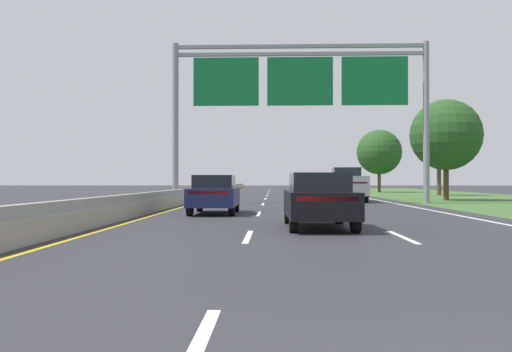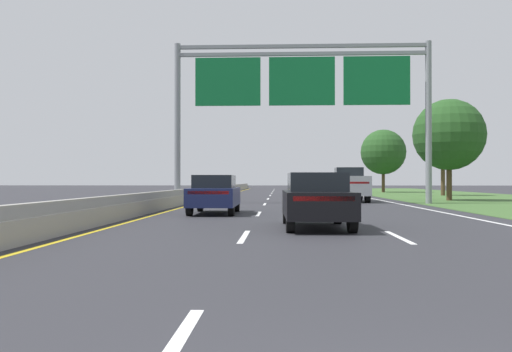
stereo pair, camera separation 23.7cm
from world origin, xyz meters
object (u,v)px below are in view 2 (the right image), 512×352
Objects in this scene: overhead_sign_gantry at (302,89)px; car_navy_left_lane_sedan at (215,194)px; roadside_tree_far at (443,147)px; roadside_tree_mid at (449,135)px; car_black_centre_lane_sedan at (316,199)px; car_red_right_lane_sedan at (339,187)px; roadside_tree_distant at (383,152)px; pickup_truck_silver at (350,185)px; car_white_right_lane_sedan at (332,186)px.

overhead_sign_gantry is 12.11m from car_navy_left_lane_sedan.
roadside_tree_mid is at bearing -104.63° from roadside_tree_far.
car_black_centre_lane_sedan is 23.99m from roadside_tree_mid.
car_navy_left_lane_sedan is (-7.58, -23.20, 0.00)m from car_red_right_lane_sedan.
roadside_tree_distant reaches higher than car_red_right_lane_sedan.
car_black_centre_lane_sedan is 30.00m from car_red_right_lane_sedan.
overhead_sign_gantry reaches higher than car_black_centre_lane_sedan.
pickup_truck_silver is 10.13m from car_red_right_lane_sedan.
car_white_right_lane_sedan is at bearing -7.28° from car_black_centre_lane_sedan.
overhead_sign_gantry is 2.21× the size of roadside_tree_mid.
roadside_tree_mid is (10.28, 21.38, 3.59)m from car_black_centre_lane_sedan.
roadside_tree_mid reaches higher than car_red_right_lane_sedan.
car_navy_left_lane_sedan and car_white_right_lane_sedan have the same top height.
car_black_centre_lane_sedan is at bearing -115.68° from roadside_tree_mid.
overhead_sign_gantry is at bearing -22.42° from car_navy_left_lane_sedan.
car_red_right_lane_sedan is 0.65× the size of roadside_tree_mid.
car_white_right_lane_sedan is at bearing -1.50° from car_red_right_lane_sedan.
overhead_sign_gantry is at bearing -2.09° from car_black_centre_lane_sedan.
roadside_tree_far reaches higher than pickup_truck_silver.
roadside_tree_distant is at bearing 89.07° from roadside_tree_mid.
pickup_truck_silver is 7.79m from roadside_tree_mid.
overhead_sign_gantry reaches higher than pickup_truck_silver.
car_black_centre_lane_sedan is 0.62× the size of roadside_tree_distant.
car_white_right_lane_sedan is 12.94m from roadside_tree_distant.
pickup_truck_silver is 0.76× the size of roadside_tree_distant.
car_white_right_lane_sedan is 0.72× the size of roadside_tree_far.
roadside_tree_distant reaches higher than car_white_right_lane_sedan.
car_red_right_lane_sedan is 18.77m from roadside_tree_distant.
car_navy_left_lane_sedan is 0.62× the size of roadside_tree_distant.
overhead_sign_gantry is 21.30m from car_white_right_lane_sedan.
pickup_truck_silver is 14.92m from car_navy_left_lane_sedan.
car_white_right_lane_sedan is 10.61m from roadside_tree_far.
roadside_tree_mid is 0.95× the size of roadside_tree_distant.
roadside_tree_distant is (6.82, 10.34, 3.76)m from car_white_right_lane_sedan.
car_navy_left_lane_sedan is at bearing 166.44° from car_white_right_lane_sedan.
overhead_sign_gantry is 7.29m from pickup_truck_silver.
car_red_right_lane_sedan is 11.13m from roadside_tree_mid.
pickup_truck_silver is at bearing -165.64° from roadside_tree_mid.
roadside_tree_far is at bearing -34.40° from pickup_truck_silver.
roadside_tree_distant reaches higher than car_navy_left_lane_sedan.
overhead_sign_gantry is at bearing -153.36° from roadside_tree_mid.
car_navy_left_lane_sedan is (-7.16, -13.09, -0.26)m from pickup_truck_silver.
roadside_tree_far is at bearing 52.60° from overhead_sign_gantry.
overhead_sign_gantry is 3.39× the size of car_black_centre_lane_sedan.
roadside_tree_distant is at bearing -20.13° from car_navy_left_lane_sedan.
car_navy_left_lane_sedan is 42.94m from roadside_tree_distant.
car_black_centre_lane_sedan is 7.52m from car_navy_left_lane_sedan.
roadside_tree_mid reaches higher than car_white_right_lane_sedan.
roadside_tree_far reaches higher than car_navy_left_lane_sedan.
roadside_tree_distant is at bearing -32.77° from car_white_right_lane_sedan.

